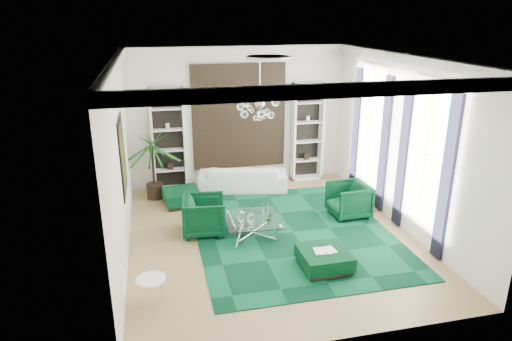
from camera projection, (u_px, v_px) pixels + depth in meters
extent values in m
cube|color=tan|center=(270.00, 235.00, 9.99)|extent=(6.00, 7.00, 0.02)
cube|color=white|center=(272.00, 57.00, 8.74)|extent=(6.00, 7.00, 0.02)
cube|color=white|center=(239.00, 116.00, 12.59)|extent=(6.00, 0.02, 3.80)
cube|color=white|center=(338.00, 225.00, 6.13)|extent=(6.00, 0.02, 3.80)
cube|color=white|center=(119.00, 162.00, 8.72)|extent=(0.02, 7.00, 3.80)
cube|color=white|center=(404.00, 143.00, 10.01)|extent=(0.02, 7.00, 3.80)
cylinder|color=white|center=(268.00, 57.00, 9.03)|extent=(0.90, 0.90, 0.05)
cube|color=black|center=(239.00, 117.00, 12.55)|extent=(2.50, 0.06, 2.80)
cube|color=black|center=(123.00, 156.00, 9.29)|extent=(0.04, 1.30, 1.60)
cube|color=white|center=(426.00, 155.00, 9.17)|extent=(0.03, 1.10, 2.90)
cube|color=black|center=(447.00, 180.00, 8.53)|extent=(0.07, 0.30, 3.25)
cube|color=black|center=(403.00, 156.00, 9.97)|extent=(0.07, 0.30, 3.25)
cube|color=white|center=(371.00, 127.00, 11.38)|extent=(0.03, 1.10, 2.90)
cube|color=black|center=(384.00, 145.00, 10.74)|extent=(0.07, 0.30, 3.25)
cube|color=black|center=(356.00, 130.00, 12.17)|extent=(0.07, 0.30, 3.25)
cube|color=black|center=(293.00, 232.00, 10.08)|extent=(4.20, 5.00, 0.02)
imported|color=white|center=(243.00, 177.00, 12.46)|extent=(2.52, 1.40, 0.70)
imported|color=black|center=(204.00, 215.00, 9.96)|extent=(1.01, 0.98, 0.84)
imported|color=black|center=(349.00, 200.00, 10.82)|extent=(0.92, 0.90, 0.81)
cube|color=black|center=(182.00, 197.00, 11.53)|extent=(0.96, 0.96, 0.38)
cube|color=black|center=(324.00, 259.00, 8.64)|extent=(0.92, 0.92, 0.36)
cube|color=white|center=(325.00, 250.00, 8.57)|extent=(0.42, 0.28, 0.03)
cylinder|color=white|center=(152.00, 292.00, 7.54)|extent=(0.54, 0.54, 0.48)
imported|color=#164A15|center=(269.00, 217.00, 9.64)|extent=(0.14, 0.13, 0.22)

